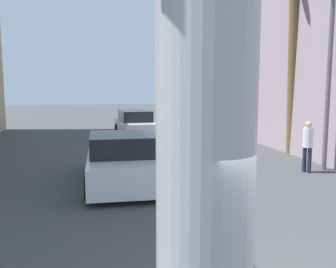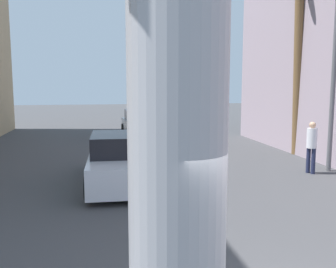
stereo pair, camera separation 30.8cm
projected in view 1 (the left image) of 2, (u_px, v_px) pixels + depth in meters
ground_plane at (147, 167)px, 13.86m from camera, size 90.32×90.32×0.00m
street_lamp at (319, 54)px, 12.72m from camera, size 2.65×0.28×6.61m
car_lead at (122, 160)px, 11.49m from camera, size 2.29×5.05×1.56m
car_far at (135, 125)px, 21.54m from camera, size 2.06×4.81×1.56m
palm_tree_mid_right at (294, 50)px, 15.79m from camera, size 2.78×2.72×7.51m
pedestrian_mid_right at (308, 143)px, 12.83m from camera, size 0.44×0.44×1.78m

